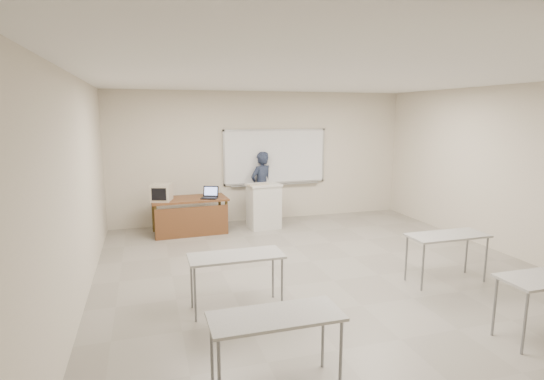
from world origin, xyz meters
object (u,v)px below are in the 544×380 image
object	(u,v)px
laptop	(209,195)
crt_monitor	(162,192)
instructor_desk	(190,208)
presenter	(261,186)
mouse	(215,195)
podium	(264,206)
whiteboard	(275,157)
keyboard	(258,185)

from	to	relation	value
laptop	crt_monitor	bearing A→B (deg)	-157.17
instructor_desk	crt_monitor	size ratio (longest dim) A/B	3.64
presenter	mouse	bearing A→B (deg)	-1.30
instructor_desk	mouse	size ratio (longest dim) A/B	18.08
podium	presenter	distance (m)	0.78
whiteboard	presenter	xyz separation A→B (m)	(-0.36, -0.07, -0.67)
podium	keyboard	size ratio (longest dim) A/B	2.08
presenter	podium	bearing A→B (deg)	52.64
instructor_desk	podium	xyz separation A→B (m)	(1.60, 0.01, -0.07)
instructor_desk	presenter	bearing A→B (deg)	19.43
instructor_desk	podium	world-z (taller)	podium
whiteboard	crt_monitor	world-z (taller)	whiteboard
keyboard	presenter	size ratio (longest dim) A/B	0.29
laptop	instructor_desk	bearing A→B (deg)	-158.97
instructor_desk	mouse	distance (m)	0.61
instructor_desk	presenter	distance (m)	1.90
whiteboard	laptop	size ratio (longest dim) A/B	7.64
instructor_desk	keyboard	distance (m)	1.52
instructor_desk	podium	bearing A→B (deg)	-2.25
crt_monitor	presenter	world-z (taller)	presenter
crt_monitor	mouse	world-z (taller)	crt_monitor
whiteboard	keyboard	world-z (taller)	whiteboard
crt_monitor	presenter	xyz separation A→B (m)	(2.29, 0.72, -0.11)
podium	mouse	bearing A→B (deg)	165.03
crt_monitor	whiteboard	bearing A→B (deg)	33.58
whiteboard	presenter	bearing A→B (deg)	-168.59
podium	keyboard	world-z (taller)	keyboard
whiteboard	presenter	size ratio (longest dim) A/B	1.52
instructor_desk	laptop	xyz separation A→B (m)	(0.40, -0.01, 0.25)
presenter	crt_monitor	bearing A→B (deg)	-8.46
whiteboard	laptop	distance (m)	1.99
mouse	presenter	world-z (taller)	presenter
instructor_desk	keyboard	bearing A→B (deg)	-6.94
instructor_desk	podium	distance (m)	1.60
whiteboard	podium	xyz separation A→B (m)	(-0.50, -0.77, -0.98)
whiteboard	keyboard	xyz separation A→B (m)	(-0.65, -0.89, -0.48)
whiteboard	crt_monitor	xyz separation A→B (m)	(-2.65, -0.79, -0.56)
presenter	whiteboard	bearing A→B (deg)	165.50
instructor_desk	keyboard	size ratio (longest dim) A/B	3.30
presenter	laptop	bearing A→B (deg)	2.33
instructor_desk	laptop	world-z (taller)	laptop
mouse	keyboard	bearing A→B (deg)	-31.23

